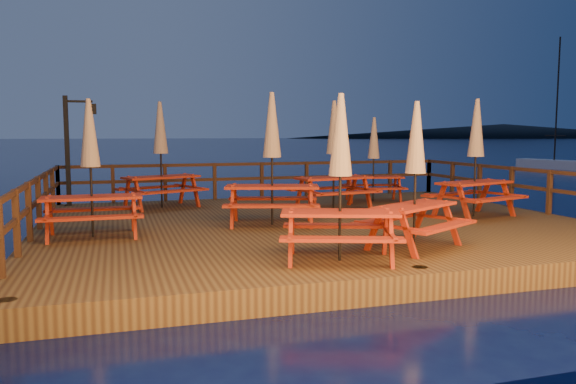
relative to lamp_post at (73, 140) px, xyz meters
name	(u,v)px	position (x,y,z in m)	size (l,w,h in m)	color
ground	(315,238)	(5.39, -4.55, -2.20)	(500.00, 500.00, 0.00)	#050A32
deck	(315,230)	(5.39, -4.55, -2.00)	(12.00, 10.00, 0.40)	#3F2914
deck_piles	(315,251)	(5.39, -4.55, -2.50)	(11.44, 9.44, 1.40)	#32190F
railing	(292,181)	(5.39, -2.77, -1.03)	(11.80, 9.75, 1.10)	#32190F
lamp_post	(73,140)	(0.00, 0.00, 0.00)	(0.85, 0.18, 3.00)	black
headland_right	(504,131)	(190.39, 225.45, 1.30)	(230.40, 86.40, 7.00)	black
sailboat	(559,165)	(29.34, 13.97, -1.90)	(2.25, 6.06, 8.88)	silver
picnic_table_0	(374,158)	(8.29, -1.53, -0.52)	(2.00, 1.78, 2.45)	maroon
picnic_table_1	(91,166)	(0.64, -5.15, -0.43)	(1.85, 1.53, 2.64)	maroon
picnic_table_2	(415,172)	(6.03, -7.85, -0.48)	(2.26, 2.14, 2.53)	maroon
picnic_table_3	(161,153)	(2.25, -1.12, -0.33)	(2.43, 2.23, 2.82)	maroon
picnic_table_4	(272,157)	(4.33, -4.74, -0.31)	(2.39, 2.15, 2.86)	maroon
picnic_table_5	(476,156)	(9.28, -4.98, -0.34)	(2.33, 2.10, 2.79)	maroon
picnic_table_6	(334,153)	(6.54, -2.78, -0.33)	(2.22, 1.93, 2.82)	maroon
picnic_table_7	(340,175)	(4.41, -8.40, -0.45)	(2.21, 2.01, 2.59)	maroon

